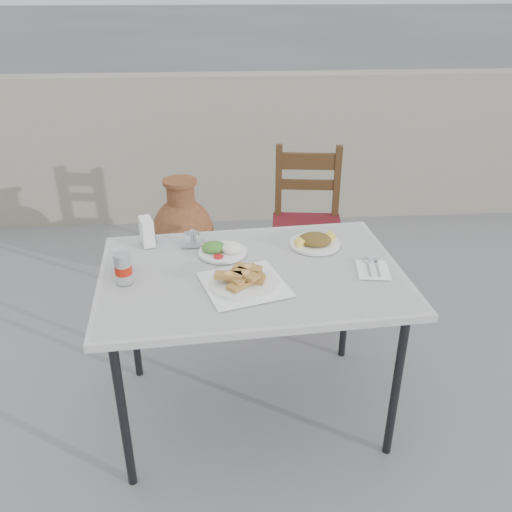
{
  "coord_description": "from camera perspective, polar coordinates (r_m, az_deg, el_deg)",
  "views": [
    {
      "loc": [
        -0.06,
        -1.92,
        1.89
      ],
      "look_at": [
        0.09,
        0.13,
        0.82
      ],
      "focal_mm": 38.0,
      "sensor_mm": 36.0,
      "label": 1
    }
  ],
  "objects": [
    {
      "name": "salad_rice_plate",
      "position": [
        2.43,
        -3.59,
        0.7
      ],
      "size": [
        0.22,
        0.22,
        0.05
      ],
      "color": "white",
      "rests_on": "cafe_table"
    },
    {
      "name": "napkin_holder",
      "position": [
        2.55,
        -11.41,
        2.54
      ],
      "size": [
        0.09,
        0.11,
        0.13
      ],
      "rotation": [
        0.0,
        0.0,
        0.3
      ],
      "color": "white",
      "rests_on": "cafe_table"
    },
    {
      "name": "chair",
      "position": [
        3.41,
        5.37,
        3.32
      ],
      "size": [
        0.48,
        0.48,
        0.97
      ],
      "rotation": [
        0.0,
        0.0,
        -0.13
      ],
      "color": "#361E0E",
      "rests_on": "ground"
    },
    {
      "name": "salad_chopped_plate",
      "position": [
        2.52,
        6.21,
        1.58
      ],
      "size": [
        0.24,
        0.24,
        0.05
      ],
      "color": "white",
      "rests_on": "cafe_table"
    },
    {
      "name": "condiment_caddy",
      "position": [
        2.52,
        -6.68,
        1.7
      ],
      "size": [
        0.1,
        0.08,
        0.07
      ],
      "rotation": [
        0.0,
        0.0,
        -0.02
      ],
      "color": "silver",
      "rests_on": "cafe_table"
    },
    {
      "name": "cafe_table",
      "position": [
        2.32,
        -0.47,
        -2.71
      ],
      "size": [
        1.34,
        0.96,
        0.78
      ],
      "rotation": [
        0.0,
        0.0,
        0.08
      ],
      "color": "black",
      "rests_on": "ground"
    },
    {
      "name": "terracotta_urn",
      "position": [
        3.64,
        -7.66,
        2.09
      ],
      "size": [
        0.42,
        0.42,
        0.74
      ],
      "color": "brown",
      "rests_on": "ground"
    },
    {
      "name": "back_wall",
      "position": [
        4.6,
        -3.3,
        11.18
      ],
      "size": [
        6.0,
        0.25,
        1.2
      ],
      "primitive_type": "cube",
      "color": "gray",
      "rests_on": "ground"
    },
    {
      "name": "pide_plate",
      "position": [
        2.18,
        -1.25,
        -2.36
      ],
      "size": [
        0.4,
        0.4,
        0.07
      ],
      "rotation": [
        0.0,
        0.0,
        0.29
      ],
      "color": "white",
      "rests_on": "cafe_table"
    },
    {
      "name": "soda_can",
      "position": [
        2.25,
        -13.81,
        -1.27
      ],
      "size": [
        0.07,
        0.07,
        0.13
      ],
      "color": "silver",
      "rests_on": "cafe_table"
    },
    {
      "name": "cutlery_napkin",
      "position": [
        2.36,
        12.12,
        -1.23
      ],
      "size": [
        0.16,
        0.19,
        0.01
      ],
      "rotation": [
        0.0,
        0.0,
        -0.14
      ],
      "color": "white",
      "rests_on": "cafe_table"
    },
    {
      "name": "cola_glass",
      "position": [
        2.35,
        -13.9,
        -0.46
      ],
      "size": [
        0.07,
        0.07,
        0.1
      ],
      "color": "white",
      "rests_on": "cafe_table"
    },
    {
      "name": "ground",
      "position": [
        2.7,
        -1.77,
        -17.08
      ],
      "size": [
        80.0,
        80.0,
        0.0
      ],
      "primitive_type": "plane",
      "color": "#5E5E60",
      "rests_on": "ground"
    }
  ]
}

